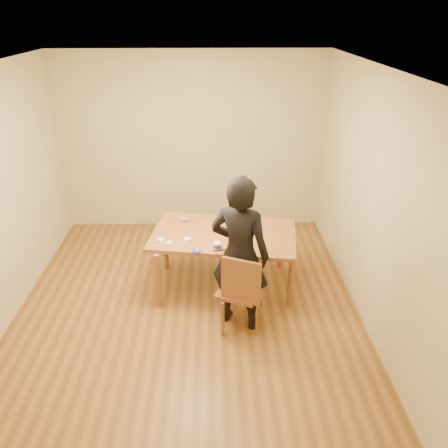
{
  "coord_description": "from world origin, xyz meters",
  "views": [
    {
      "loc": [
        0.32,
        -4.23,
        3.21
      ],
      "look_at": [
        0.44,
        0.41,
        0.9
      ],
      "focal_mm": 35.0,
      "sensor_mm": 36.0,
      "label": 1
    }
  ],
  "objects_px": {
    "cake_plate": "(238,230)",
    "cake": "(238,227)",
    "dining_chair": "(239,291)",
    "person": "(240,254)",
    "dining_table": "(224,235)"
  },
  "relations": [
    {
      "from": "dining_table",
      "to": "cake_plate",
      "type": "height_order",
      "value": "cake_plate"
    },
    {
      "from": "cake_plate",
      "to": "cake",
      "type": "distance_m",
      "value": 0.05
    },
    {
      "from": "dining_table",
      "to": "cake_plate",
      "type": "xyz_separation_m",
      "value": [
        0.18,
        0.05,
        0.03
      ]
    },
    {
      "from": "dining_table",
      "to": "cake_plate",
      "type": "bearing_deg",
      "value": 23.66
    },
    {
      "from": "dining_chair",
      "to": "cake",
      "type": "distance_m",
      "value": 0.9
    },
    {
      "from": "dining_chair",
      "to": "person",
      "type": "xyz_separation_m",
      "value": [
        0.0,
        0.05,
        0.43
      ]
    },
    {
      "from": "cake",
      "to": "person",
      "type": "xyz_separation_m",
      "value": [
        -0.03,
        -0.78,
        0.07
      ]
    },
    {
      "from": "dining_chair",
      "to": "person",
      "type": "height_order",
      "value": "person"
    },
    {
      "from": "dining_chair",
      "to": "cake_plate",
      "type": "bearing_deg",
      "value": 111.1
    },
    {
      "from": "dining_table",
      "to": "person",
      "type": "xyz_separation_m",
      "value": [
        0.15,
        -0.73,
        0.15
      ]
    },
    {
      "from": "dining_table",
      "to": "cake",
      "type": "height_order",
      "value": "cake"
    },
    {
      "from": "cake_plate",
      "to": "cake",
      "type": "height_order",
      "value": "cake"
    },
    {
      "from": "cake",
      "to": "person",
      "type": "bearing_deg",
      "value": -91.89
    },
    {
      "from": "dining_table",
      "to": "dining_chair",
      "type": "relative_size",
      "value": 3.98
    },
    {
      "from": "dining_table",
      "to": "cake_plate",
      "type": "distance_m",
      "value": 0.18
    }
  ]
}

